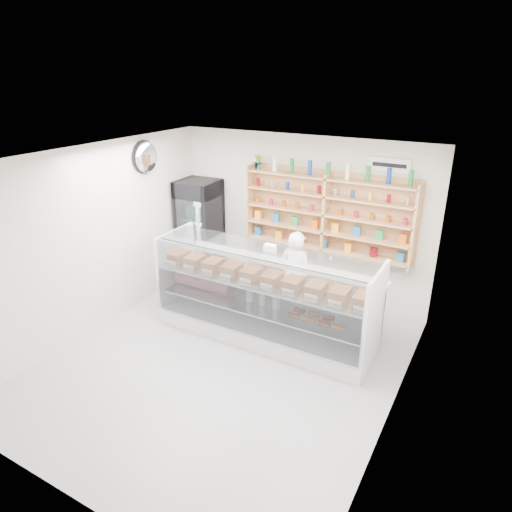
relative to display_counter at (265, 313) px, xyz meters
The scene contains 8 objects.
room 1.37m from the display_counter, 100.37° to the right, with size 5.00×5.00×5.00m.
display_counter is the anchor object (origin of this frame).
shop_worker 0.80m from the display_counter, 75.38° to the left, with size 0.55×0.36×1.50m, color white.
drinks_cooler 2.41m from the display_counter, 149.34° to the left, with size 0.72×0.71×1.93m.
wall_shelving 1.91m from the display_counter, 76.90° to the left, with size 2.84×0.28×1.33m.
potted_plant 2.59m from the display_counter, 122.39° to the left, with size 0.14×0.12×0.26m, color #1E6626.
security_mirror 3.13m from the display_counter, behind, with size 0.15×0.50×0.50m, color silver.
wall_sign 2.87m from the display_counter, 51.83° to the left, with size 0.62×0.03×0.20m, color white.
Camera 1 is at (2.97, -4.37, 3.76)m, focal length 32.00 mm.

